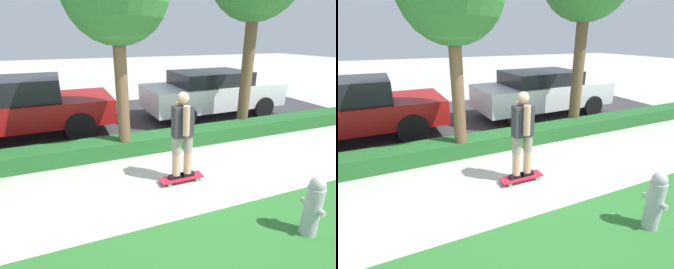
% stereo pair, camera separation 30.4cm
% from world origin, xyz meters
% --- Properties ---
extents(ground_plane, '(60.00, 60.00, 0.00)m').
position_xyz_m(ground_plane, '(0.00, 0.00, 0.00)').
color(ground_plane, '#BCB7AD').
extents(street_asphalt, '(14.51, 5.00, 0.01)m').
position_xyz_m(street_asphalt, '(0.00, 4.20, 0.00)').
color(street_asphalt, '#38383A').
rests_on(street_asphalt, ground_plane).
extents(hedge_row, '(14.51, 0.60, 0.36)m').
position_xyz_m(hedge_row, '(0.00, 1.60, 0.18)').
color(hedge_row, '#236028').
rests_on(hedge_row, ground_plane).
extents(skateboard, '(0.80, 0.24, 0.09)m').
position_xyz_m(skateboard, '(0.05, -0.02, 0.08)').
color(skateboard, red).
rests_on(skateboard, ground_plane).
extents(skater_person, '(0.48, 0.40, 1.56)m').
position_xyz_m(skater_person, '(0.05, -0.02, 0.92)').
color(skater_person, black).
rests_on(skater_person, skateboard).
extents(parked_car_front, '(4.71, 2.07, 1.54)m').
position_xyz_m(parked_car_front, '(-2.99, 3.58, 0.82)').
color(parked_car_front, maroon).
rests_on(parked_car_front, ground_plane).
extents(parked_car_middle, '(4.54, 2.02, 1.46)m').
position_xyz_m(parked_car_middle, '(2.71, 3.60, 0.78)').
color(parked_car_middle, silver).
rests_on(parked_car_middle, ground_plane).
extents(fire_hydrant, '(0.21, 0.34, 0.85)m').
position_xyz_m(fire_hydrant, '(1.09, -1.86, 0.43)').
color(fire_hydrant, '#ADADB2').
rests_on(fire_hydrant, ground_plane).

